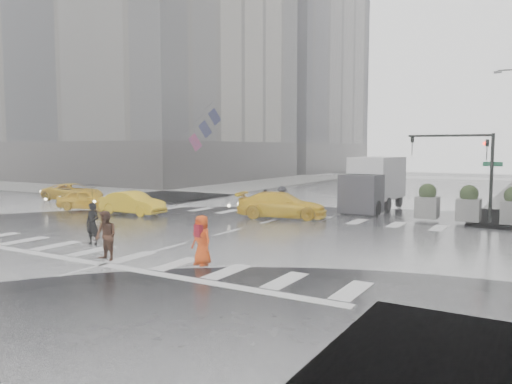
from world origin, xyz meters
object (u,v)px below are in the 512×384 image
Objects in this scene: traffic_signal_pole at (470,159)px; taxi_front at (88,200)px; taxi_mid at (133,203)px; box_truck at (373,182)px; pedestrian_orange at (202,240)px; pedestrian_brown at (106,236)px.

traffic_signal_pole is 21.70m from taxi_front.
traffic_signal_pole is 1.22× the size of taxi_front.
taxi_front is 0.94× the size of taxi_mid.
traffic_signal_pole is 0.75× the size of box_truck.
pedestrian_orange reaches higher than taxi_mid.
box_truck reaches higher than taxi_front.
taxi_mid is at bearing 137.19° from pedestrian_brown.
box_truck is (0.40, 16.78, 0.89)m from pedestrian_orange.
box_truck is at bearing -52.99° from taxi_mid.
pedestrian_orange is at bearing -137.30° from taxi_front.
taxi_mid is at bearing 156.62° from pedestrian_orange.
pedestrian_orange is 0.44× the size of taxi_front.
pedestrian_brown is 0.43× the size of taxi_mid.
traffic_signal_pole reaches higher than box_truck.
pedestrian_brown reaches higher than pedestrian_orange.
pedestrian_brown is 1.03× the size of pedestrian_orange.
pedestrian_orange is at bearing -127.84° from taxi_mid.
pedestrian_orange is at bearing 26.44° from pedestrian_brown.
pedestrian_brown is (-9.38, -14.81, -2.37)m from traffic_signal_pole.
box_truck is at bearing 85.78° from pedestrian_brown.
box_truck is (-5.81, 3.09, -1.50)m from traffic_signal_pole.
taxi_mid is at bearing -161.07° from traffic_signal_pole.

